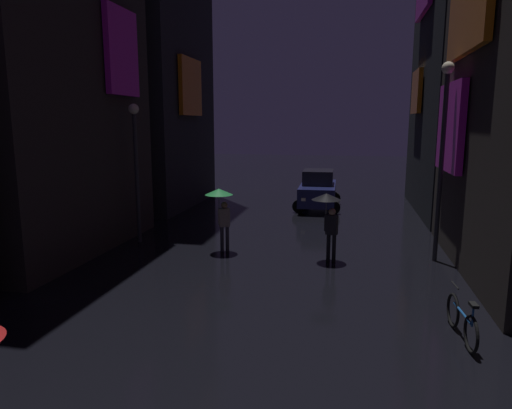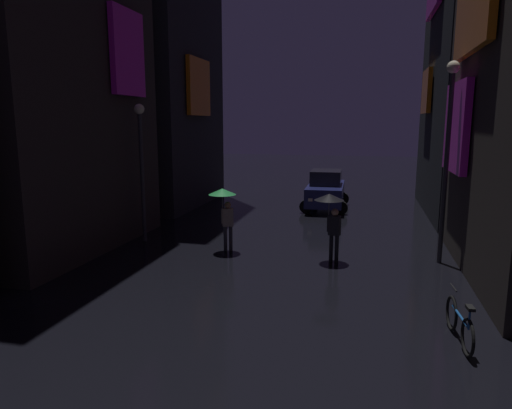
{
  "view_description": "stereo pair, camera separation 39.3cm",
  "coord_description": "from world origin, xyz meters",
  "px_view_note": "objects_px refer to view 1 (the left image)",
  "views": [
    {
      "loc": [
        2.34,
        -0.48,
        4.23
      ],
      "look_at": [
        0.0,
        10.78,
        2.16
      ],
      "focal_mm": 32.0,
      "sensor_mm": 36.0,
      "label": 1
    },
    {
      "loc": [
        2.72,
        -0.39,
        4.23
      ],
      "look_at": [
        0.0,
        10.78,
        2.16
      ],
      "focal_mm": 32.0,
      "sensor_mm": 36.0,
      "label": 2
    }
  ],
  "objects_px": {
    "pedestrian_far_right_black": "(328,208)",
    "pedestrian_foreground_right_green": "(221,202)",
    "bicycle_parked_at_storefront": "(462,320)",
    "streetlamp_right_far": "(443,141)",
    "streetlamp_left_far": "(136,156)",
    "car_distant": "(318,190)"
  },
  "relations": [
    {
      "from": "pedestrian_far_right_black",
      "to": "pedestrian_foreground_right_green",
      "type": "bearing_deg",
      "value": 174.52
    },
    {
      "from": "pedestrian_far_right_black",
      "to": "pedestrian_foreground_right_green",
      "type": "relative_size",
      "value": 1.0
    },
    {
      "from": "bicycle_parked_at_storefront",
      "to": "streetlamp_right_far",
      "type": "xyz_separation_m",
      "value": [
        0.4,
        5.4,
        3.31
      ]
    },
    {
      "from": "pedestrian_foreground_right_green",
      "to": "streetlamp_left_far",
      "type": "height_order",
      "value": "streetlamp_left_far"
    },
    {
      "from": "streetlamp_right_far",
      "to": "streetlamp_left_far",
      "type": "distance_m",
      "value": 10.02
    },
    {
      "from": "bicycle_parked_at_storefront",
      "to": "streetlamp_left_far",
      "type": "bearing_deg",
      "value": 149.52
    },
    {
      "from": "streetlamp_right_far",
      "to": "bicycle_parked_at_storefront",
      "type": "bearing_deg",
      "value": -94.22
    },
    {
      "from": "car_distant",
      "to": "streetlamp_left_far",
      "type": "relative_size",
      "value": 0.86
    },
    {
      "from": "pedestrian_foreground_right_green",
      "to": "bicycle_parked_at_storefront",
      "type": "xyz_separation_m",
      "value": [
        6.37,
        -5.03,
        -1.28
      ]
    },
    {
      "from": "pedestrian_far_right_black",
      "to": "car_distant",
      "type": "bearing_deg",
      "value": 95.99
    },
    {
      "from": "streetlamp_right_far",
      "to": "streetlamp_left_far",
      "type": "relative_size",
      "value": 1.23
    },
    {
      "from": "pedestrian_foreground_right_green",
      "to": "streetlamp_right_far",
      "type": "height_order",
      "value": "streetlamp_right_far"
    },
    {
      "from": "pedestrian_far_right_black",
      "to": "car_distant",
      "type": "xyz_separation_m",
      "value": [
        -0.93,
        8.82,
        -0.74
      ]
    },
    {
      "from": "pedestrian_foreground_right_green",
      "to": "car_distant",
      "type": "distance_m",
      "value": 8.9
    },
    {
      "from": "bicycle_parked_at_storefront",
      "to": "car_distant",
      "type": "xyz_separation_m",
      "value": [
        -3.81,
        13.52,
        0.54
      ]
    },
    {
      "from": "pedestrian_far_right_black",
      "to": "pedestrian_foreground_right_green",
      "type": "height_order",
      "value": "same"
    },
    {
      "from": "pedestrian_foreground_right_green",
      "to": "car_distant",
      "type": "height_order",
      "value": "pedestrian_foreground_right_green"
    },
    {
      "from": "bicycle_parked_at_storefront",
      "to": "streetlamp_right_far",
      "type": "height_order",
      "value": "streetlamp_right_far"
    },
    {
      "from": "pedestrian_far_right_black",
      "to": "bicycle_parked_at_storefront",
      "type": "bearing_deg",
      "value": -58.49
    },
    {
      "from": "pedestrian_far_right_black",
      "to": "streetlamp_right_far",
      "type": "xyz_separation_m",
      "value": [
        3.28,
        0.7,
        2.02
      ]
    },
    {
      "from": "streetlamp_right_far",
      "to": "pedestrian_far_right_black",
      "type": "bearing_deg",
      "value": -167.97
    },
    {
      "from": "pedestrian_foreground_right_green",
      "to": "car_distant",
      "type": "xyz_separation_m",
      "value": [
        2.57,
        8.48,
        -0.74
      ]
    }
  ]
}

